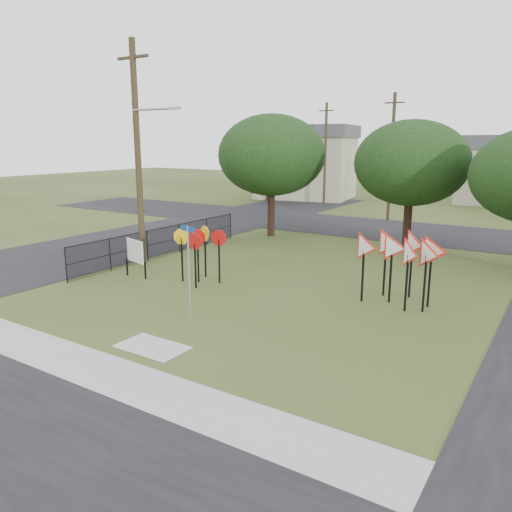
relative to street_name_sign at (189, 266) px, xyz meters
The scene contains 19 objects.
ground 1.87m from the street_name_sign, ahead, with size 140.00×140.00×0.00m, color #35451A.
sidewalk 4.65m from the street_name_sign, 80.96° to the right, with size 30.00×1.60×0.02m, color #9B9C93.
planting_strip 5.77m from the street_name_sign, 82.92° to the right, with size 30.00×0.80×0.02m, color #35451A.
street_left 15.16m from the street_name_sign, 138.73° to the left, with size 8.00×50.00×0.02m, color black.
street_far 20.02m from the street_name_sign, 88.05° to the left, with size 60.00×8.00×0.02m, color black.
curb_pad 3.09m from the street_name_sign, 74.61° to the right, with size 2.00×1.20×0.02m, color #9B9C93.
street_name_sign is the anchor object (origin of this frame).
stop_sign_cluster 4.25m from the street_name_sign, 124.48° to the left, with size 2.09×1.69×2.22m.
yield_sign_cluster 7.44m from the street_name_sign, 44.22° to the left, with size 3.27×2.37×2.58m.
info_board 5.87m from the street_name_sign, 153.27° to the left, with size 1.27×0.38×1.63m.
utility_pole_main 8.64m from the street_name_sign, 145.94° to the left, with size 3.55×0.33×10.00m.
far_pole_a 24.14m from the street_name_sign, 93.16° to the left, with size 1.40×0.24×9.00m.
far_pole_c 31.48m from the street_name_sign, 107.30° to the left, with size 1.40×0.24×9.00m.
fence_run 9.33m from the street_name_sign, 138.21° to the left, with size 0.05×11.55×1.50m.
house_left 36.51m from the street_name_sign, 111.43° to the left, with size 10.58×8.88×7.20m.
house_mid 40.23m from the street_name_sign, 83.32° to the left, with size 8.40×8.40×6.20m.
tree_near_left 15.24m from the street_name_sign, 110.90° to the left, with size 6.40×6.40×7.27m.
tree_near_mid 15.43m from the street_name_sign, 79.84° to the left, with size 6.00×6.00×6.80m.
tree_far_left 33.80m from the street_name_sign, 117.10° to the left, with size 6.80×6.80×7.73m.
Camera 1 is at (9.57, -11.82, 5.67)m, focal length 35.00 mm.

